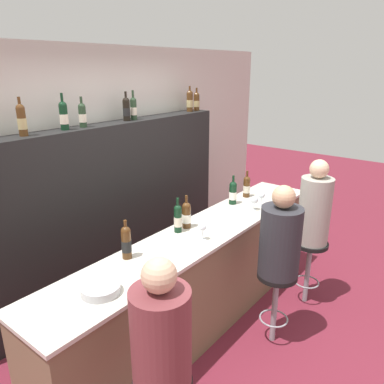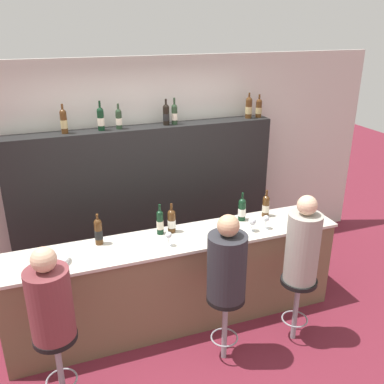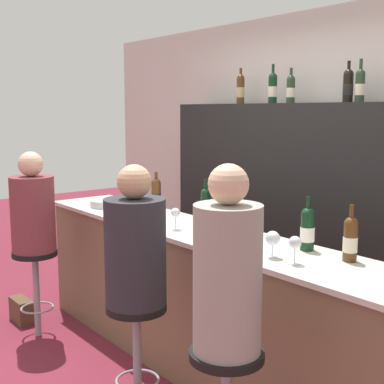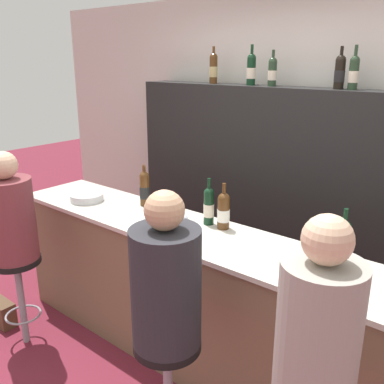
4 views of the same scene
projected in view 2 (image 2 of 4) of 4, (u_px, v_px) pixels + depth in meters
ground_plane at (186, 336)px, 4.33m from camera, size 16.00×16.00×0.00m
wall_back at (140, 165)px, 5.31m from camera, size 6.40×0.05×2.60m
bar_counter at (177, 281)px, 4.38m from camera, size 3.38×0.58×0.98m
back_bar_cabinet at (146, 200)px, 5.26m from camera, size 3.18×0.28×1.83m
wine_bottle_counter_0 at (98, 231)px, 4.05m from camera, size 0.08×0.08×0.31m
wine_bottle_counter_1 at (160, 222)px, 4.24m from camera, size 0.07×0.07×0.32m
wine_bottle_counter_2 at (172, 221)px, 4.29m from camera, size 0.08×0.08×0.31m
wine_bottle_counter_3 at (242, 209)px, 4.54m from camera, size 0.08×0.08×0.31m
wine_bottle_counter_4 at (266, 206)px, 4.63m from camera, size 0.08×0.08×0.30m
wine_bottle_backbar_0 at (64, 121)px, 4.58m from camera, size 0.07×0.07×0.32m
wine_bottle_backbar_1 at (101, 119)px, 4.71m from camera, size 0.08×0.08×0.33m
wine_bottle_backbar_2 at (119, 119)px, 4.78m from camera, size 0.07×0.07×0.28m
wine_bottle_backbar_3 at (166, 114)px, 4.95m from camera, size 0.08×0.08×0.30m
wine_bottle_backbar_4 at (174, 114)px, 4.99m from camera, size 0.07×0.07×0.31m
wine_bottle_backbar_5 at (249, 107)px, 5.29m from camera, size 0.08×0.08×0.31m
wine_bottle_backbar_6 at (259, 108)px, 5.35m from camera, size 0.08×0.08×0.29m
wine_glass_0 at (169, 236)px, 4.02m from camera, size 0.07×0.07×0.15m
wine_glass_1 at (252, 222)px, 4.31m from camera, size 0.08×0.08×0.15m
wine_glass_2 at (266, 219)px, 4.36m from camera, size 0.08×0.08×0.15m
metal_bowl at (54, 260)px, 3.76m from camera, size 0.26×0.26×0.06m
bar_stool_left at (57, 351)px, 3.40m from camera, size 0.35×0.35×0.69m
guest_seated_left at (50, 300)px, 3.22m from camera, size 0.34×0.34×0.77m
bar_stool_middle at (225, 310)px, 3.87m from camera, size 0.35×0.35×0.69m
guest_seated_middle at (227, 263)px, 3.69m from camera, size 0.35×0.35×0.79m
bar_stool_right at (297, 293)px, 4.12m from camera, size 0.35×0.35×0.69m
guest_seated_right at (303, 244)px, 3.92m from camera, size 0.31×0.31×0.86m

